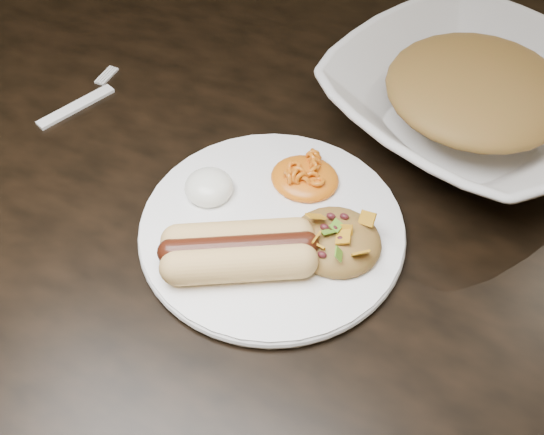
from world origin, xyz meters
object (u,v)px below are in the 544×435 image
at_px(table, 243,166).
at_px(serving_bowl, 473,103).
at_px(plate, 272,228).
at_px(fork, 76,107).

relative_size(table, serving_bowl, 5.22).
relative_size(plate, serving_bowl, 0.85).
bearing_deg(table, serving_bowl, 17.08).
distance_m(fork, serving_bowl, 0.46).
relative_size(table, plate, 6.16).
bearing_deg(fork, plate, 6.84).
bearing_deg(plate, table, 125.01).
bearing_deg(fork, serving_bowl, 41.58).
distance_m(plate, serving_bowl, 0.27).
height_order(table, serving_bowl, serving_bowl).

